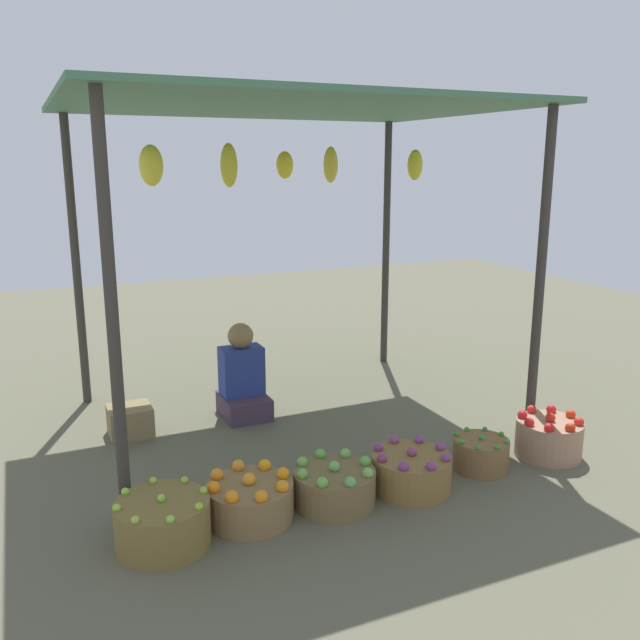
{
  "coord_description": "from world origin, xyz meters",
  "views": [
    {
      "loc": [
        -1.92,
        -4.79,
        2.05
      ],
      "look_at": [
        0.0,
        -0.55,
        0.95
      ],
      "focal_mm": 37.61,
      "sensor_mm": 36.0,
      "label": 1
    }
  ],
  "objects_px": {
    "basket_limes": "(163,523)",
    "basket_green_apples": "(334,486)",
    "vendor_person": "(243,381)",
    "basket_red_tomatoes": "(549,437)",
    "basket_green_chilies": "(481,454)",
    "basket_purple_onions": "(411,471)",
    "basket_oranges": "(250,500)",
    "wooden_crate_near_vendor": "(130,421)"
  },
  "relations": [
    {
      "from": "basket_red_tomatoes",
      "to": "wooden_crate_near_vendor",
      "type": "height_order",
      "value": "basket_red_tomatoes"
    },
    {
      "from": "basket_red_tomatoes",
      "to": "basket_purple_onions",
      "type": "bearing_deg",
      "value": -178.55
    },
    {
      "from": "basket_red_tomatoes",
      "to": "basket_limes",
      "type": "bearing_deg",
      "value": -179.48
    },
    {
      "from": "basket_oranges",
      "to": "basket_purple_onions",
      "type": "bearing_deg",
      "value": -4.27
    },
    {
      "from": "vendor_person",
      "to": "basket_green_apples",
      "type": "xyz_separation_m",
      "value": [
        0.05,
        -1.65,
        -0.18
      ]
    },
    {
      "from": "basket_limes",
      "to": "basket_red_tomatoes",
      "type": "bearing_deg",
      "value": 0.52
    },
    {
      "from": "basket_oranges",
      "to": "basket_red_tomatoes",
      "type": "relative_size",
      "value": 1.11
    },
    {
      "from": "basket_oranges",
      "to": "basket_green_chilies",
      "type": "height_order",
      "value": "basket_oranges"
    },
    {
      "from": "basket_green_chilies",
      "to": "basket_green_apples",
      "type": "bearing_deg",
      "value": -178.58
    },
    {
      "from": "basket_purple_onions",
      "to": "wooden_crate_near_vendor",
      "type": "xyz_separation_m",
      "value": [
        -1.5,
        1.64,
        -0.01
      ]
    },
    {
      "from": "basket_oranges",
      "to": "basket_green_apples",
      "type": "xyz_separation_m",
      "value": [
        0.53,
        -0.05,
        -0.0
      ]
    },
    {
      "from": "basket_green_chilies",
      "to": "basket_red_tomatoes",
      "type": "xyz_separation_m",
      "value": [
        0.57,
        -0.03,
        0.03
      ]
    },
    {
      "from": "basket_green_chilies",
      "to": "basket_red_tomatoes",
      "type": "bearing_deg",
      "value": -2.84
    },
    {
      "from": "vendor_person",
      "to": "basket_red_tomatoes",
      "type": "bearing_deg",
      "value": -43.42
    },
    {
      "from": "basket_oranges",
      "to": "basket_green_apples",
      "type": "height_order",
      "value": "basket_oranges"
    },
    {
      "from": "basket_green_apples",
      "to": "basket_red_tomatoes",
      "type": "xyz_separation_m",
      "value": [
        1.69,
        -0.0,
        0.02
      ]
    },
    {
      "from": "basket_limes",
      "to": "basket_oranges",
      "type": "height_order",
      "value": "basket_limes"
    },
    {
      "from": "basket_red_tomatoes",
      "to": "basket_green_chilies",
      "type": "bearing_deg",
      "value": 177.16
    },
    {
      "from": "basket_oranges",
      "to": "basket_purple_onions",
      "type": "height_order",
      "value": "basket_purple_onions"
    },
    {
      "from": "basket_green_apples",
      "to": "basket_purple_onions",
      "type": "bearing_deg",
      "value": -3.26
    },
    {
      "from": "basket_green_apples",
      "to": "wooden_crate_near_vendor",
      "type": "distance_m",
      "value": 1.88
    },
    {
      "from": "basket_limes",
      "to": "basket_purple_onions",
      "type": "distance_m",
      "value": 1.58
    },
    {
      "from": "vendor_person",
      "to": "wooden_crate_near_vendor",
      "type": "distance_m",
      "value": 0.94
    },
    {
      "from": "basket_green_apples",
      "to": "basket_red_tomatoes",
      "type": "distance_m",
      "value": 1.69
    },
    {
      "from": "vendor_person",
      "to": "basket_purple_onions",
      "type": "height_order",
      "value": "vendor_person"
    },
    {
      "from": "basket_limes",
      "to": "vendor_person",
      "type": "bearing_deg",
      "value": 59.13
    },
    {
      "from": "basket_oranges",
      "to": "wooden_crate_near_vendor",
      "type": "distance_m",
      "value": 1.62
    },
    {
      "from": "vendor_person",
      "to": "basket_red_tomatoes",
      "type": "distance_m",
      "value": 2.41
    },
    {
      "from": "basket_red_tomatoes",
      "to": "basket_green_apples",
      "type": "bearing_deg",
      "value": 179.98
    },
    {
      "from": "basket_purple_onions",
      "to": "vendor_person",
      "type": "bearing_deg",
      "value": 109.02
    },
    {
      "from": "basket_limes",
      "to": "basket_green_chilies",
      "type": "xyz_separation_m",
      "value": [
        2.17,
        0.05,
        -0.03
      ]
    },
    {
      "from": "basket_green_chilies",
      "to": "wooden_crate_near_vendor",
      "type": "bearing_deg",
      "value": 142.93
    },
    {
      "from": "basket_limes",
      "to": "basket_green_apples",
      "type": "xyz_separation_m",
      "value": [
        1.05,
        0.03,
        -0.02
      ]
    },
    {
      "from": "basket_oranges",
      "to": "vendor_person",
      "type": "bearing_deg",
      "value": 73.35
    },
    {
      "from": "basket_oranges",
      "to": "basket_green_apples",
      "type": "distance_m",
      "value": 0.53
    },
    {
      "from": "vendor_person",
      "to": "basket_red_tomatoes",
      "type": "height_order",
      "value": "vendor_person"
    },
    {
      "from": "vendor_person",
      "to": "basket_limes",
      "type": "height_order",
      "value": "vendor_person"
    },
    {
      "from": "basket_oranges",
      "to": "wooden_crate_near_vendor",
      "type": "relative_size",
      "value": 1.61
    },
    {
      "from": "basket_green_apples",
      "to": "basket_green_chilies",
      "type": "relative_size",
      "value": 1.34
    },
    {
      "from": "basket_green_apples",
      "to": "basket_purple_onions",
      "type": "relative_size",
      "value": 0.99
    },
    {
      "from": "vendor_person",
      "to": "basket_purple_onions",
      "type": "xyz_separation_m",
      "value": [
        0.58,
        -1.68,
        -0.18
      ]
    },
    {
      "from": "basket_oranges",
      "to": "basket_green_apples",
      "type": "relative_size",
      "value": 1.02
    }
  ]
}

